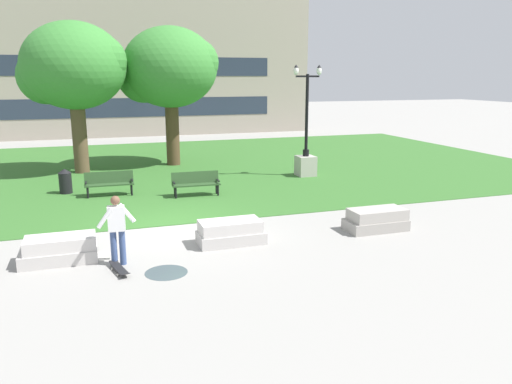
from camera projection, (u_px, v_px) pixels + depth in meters
name	position (u px, v px, depth m)	size (l,w,h in m)	color
ground_plane	(170.00, 226.00, 15.20)	(140.00, 140.00, 0.00)	gray
grass_lawn	(138.00, 169.00, 24.45)	(40.00, 20.00, 0.02)	#336628
concrete_block_center	(60.00, 250.00, 12.19)	(1.80, 0.90, 0.64)	#BCB7B2
concrete_block_left	(231.00, 232.00, 13.55)	(1.80, 0.90, 0.64)	#BCB7B2
concrete_block_right	(376.00, 220.00, 14.73)	(1.80, 0.90, 0.64)	#9E9991
person_skateboarder	(117.00, 226.00, 11.85)	(0.93, 0.41, 1.71)	#384C7A
skateboard	(119.00, 269.00, 11.59)	(0.43, 1.04, 0.14)	black
puddle	(166.00, 272.00, 11.57)	(0.99, 0.99, 0.01)	#47515B
park_bench_near_left	(196.00, 182.00, 18.90)	(1.82, 0.60, 0.90)	#284723
park_bench_near_right	(109.00, 182.00, 18.93)	(1.81, 0.57, 0.90)	#284723
lamp_post_right	(306.00, 154.00, 22.63)	(1.32, 0.80, 4.93)	#ADA89E
tree_far_right	(169.00, 69.00, 24.65)	(4.89, 4.65, 6.86)	#4C3823
tree_near_right	(73.00, 68.00, 22.54)	(4.86, 4.62, 6.87)	brown
trash_bin	(65.00, 181.00, 19.28)	(0.49, 0.49, 0.96)	black
building_facade_distant	(132.00, 63.00, 37.00)	(28.00, 1.03, 10.84)	gray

